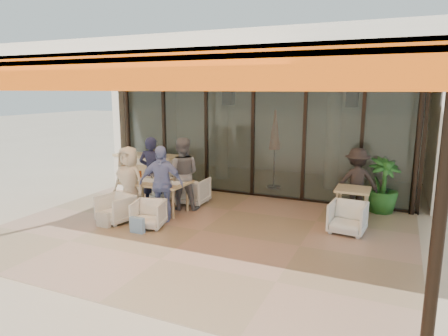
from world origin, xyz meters
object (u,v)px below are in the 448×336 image
at_px(side_chair, 348,216).
at_px(potted_palm, 383,186).
at_px(standing_woman, 356,182).
at_px(diner_cream, 129,182).
at_px(dining_table, 156,184).
at_px(diner_grey, 182,174).
at_px(chair_near_left, 116,207).
at_px(chair_far_left, 164,189).
at_px(diner_periwinkle, 161,184).
at_px(side_table, 353,193).
at_px(host_counter, 147,173).
at_px(diner_navy, 152,171).
at_px(chair_near_right, 149,213).
at_px(chair_far_right, 192,189).

bearing_deg(side_chair, potted_palm, 77.08).
bearing_deg(standing_woman, diner_cream, 4.58).
distance_m(dining_table, standing_woman, 4.54).
distance_m(dining_table, diner_grey, 0.64).
relative_size(dining_table, chair_near_left, 2.25).
distance_m(chair_far_left, diner_cream, 1.48).
relative_size(diner_periwinkle, side_table, 2.21).
distance_m(host_counter, standing_woman, 5.54).
distance_m(host_counter, diner_periwinkle, 2.69).
relative_size(chair_near_left, standing_woman, 0.44).
height_order(diner_cream, potted_palm, diner_cream).
height_order(diner_cream, side_chair, diner_cream).
height_order(chair_near_left, diner_navy, diner_navy).
xyz_separation_m(dining_table, side_chair, (4.21, 0.36, -0.34)).
relative_size(chair_near_right, diner_cream, 0.40).
xyz_separation_m(host_counter, diner_navy, (0.91, -1.12, 0.32)).
relative_size(chair_near_left, diner_periwinkle, 0.40).
bearing_deg(diner_grey, chair_near_right, 69.49).
xyz_separation_m(chair_far_left, potted_palm, (5.17, 1.11, 0.34)).
height_order(diner_cream, standing_woman, diner_cream).
relative_size(host_counter, dining_table, 1.23).
height_order(diner_navy, side_chair, diner_navy).
height_order(dining_table, side_table, dining_table).
bearing_deg(side_chair, diner_navy, -175.98).
relative_size(side_table, standing_woman, 0.49).
bearing_deg(chair_far_left, diner_cream, 105.00).
bearing_deg(potted_palm, chair_near_right, -145.18).
xyz_separation_m(chair_near_left, diner_periwinkle, (0.84, 0.50, 0.49)).
relative_size(chair_far_right, chair_near_right, 1.17).
xyz_separation_m(chair_near_left, standing_woman, (4.62, 2.66, 0.43)).
height_order(chair_far_left, chair_far_right, chair_far_right).
relative_size(dining_table, chair_near_right, 2.38).
distance_m(chair_near_left, chair_near_right, 0.84).
height_order(diner_grey, side_table, diner_grey).
relative_size(chair_far_right, side_chair, 1.06).
relative_size(side_chair, standing_woman, 0.46).
xyz_separation_m(host_counter, chair_near_right, (1.75, -2.52, -0.22)).
relative_size(dining_table, standing_woman, 0.98).
distance_m(diner_grey, side_chair, 3.81).
xyz_separation_m(chair_far_left, diner_navy, (0.00, -0.50, 0.54)).
height_order(chair_near_right, diner_periwinkle, diner_periwinkle).
height_order(chair_near_left, diner_cream, diner_cream).
distance_m(chair_near_right, diner_cream, 1.09).
xyz_separation_m(host_counter, chair_far_left, (0.91, -0.62, -0.22)).
bearing_deg(host_counter, dining_table, -49.79).
xyz_separation_m(diner_cream, diner_periwinkle, (0.84, 0.00, 0.03)).
bearing_deg(chair_far_right, diner_periwinkle, 88.02).
height_order(chair_near_right, potted_palm, potted_palm).
bearing_deg(chair_far_right, chair_far_left, -1.98).
bearing_deg(dining_table, diner_navy, 132.85).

